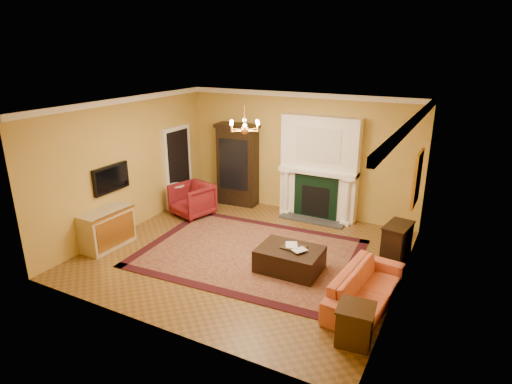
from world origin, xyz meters
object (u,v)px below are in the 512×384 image
Objects in this scene: end_table at (355,325)px; console_table at (396,244)px; china_cabinet at (238,167)px; wingback_armchair at (192,198)px; leather_ottoman at (290,259)px; pedestal_table at (177,196)px; commode at (107,229)px; coral_sofa at (366,283)px.

end_table is 2.74m from console_table.
china_cabinet is 2.29× the size of wingback_armchair.
wingback_armchair is at bearing -173.01° from console_table.
console_table is at bearing 35.83° from leather_ottoman.
leather_ottoman is (3.77, -1.49, -0.18)m from pedestal_table.
wingback_armchair is at bearing 155.67° from leather_ottoman.
commode is 5.36m from coral_sofa.
end_table is (5.42, -2.97, -0.14)m from pedestal_table.
pedestal_table is 2.34m from commode.
leather_ottoman is at bearing 79.63° from coral_sofa.
wingback_armchair reaches higher than end_table.
china_cabinet is at bearing 82.16° from wingback_armchair.
console_table reaches higher than leather_ottoman.
end_table is at bearing -28.71° from pedestal_table.
commode is at bearing -112.58° from china_cabinet.
pedestal_table is at bearing 157.76° from leather_ottoman.
china_cabinet reaches higher than pedestal_table.
commode is 1.96× the size of end_table.
pedestal_table reaches higher than end_table.
end_table is (5.45, -0.63, -0.13)m from commode.
pedestal_table is 0.65× the size of commode.
end_table reaches higher than leather_ottoman.
commode is 0.55× the size of coral_sofa.
console_table reaches higher than pedestal_table.
commode is at bearing -90.74° from pedestal_table.
commode reaches higher than pedestal_table.
china_cabinet is 1.04× the size of coral_sofa.
commode is (-0.03, -2.34, -0.01)m from pedestal_table.
coral_sofa is 1.68× the size of leather_ottoman.
console_table is at bearing -0.42° from coral_sofa.
china_cabinet reaches higher than coral_sofa.
console_table is (5.48, -0.23, -0.03)m from pedestal_table.
leather_ottoman is at bearing -134.61° from console_table.
console_table is (4.96, -0.17, -0.06)m from wingback_armchair.
leather_ottoman is at bearing 138.11° from end_table.
coral_sofa is at bearing -41.71° from china_cabinet.
coral_sofa is 1.70m from console_table.
coral_sofa is (5.31, -1.92, -0.03)m from pedestal_table.
china_cabinet is at bearing 133.92° from leather_ottoman.
china_cabinet is 2.89× the size of pedestal_table.
coral_sofa is at bearing 95.86° from end_table.
china_cabinet is at bearing 135.87° from end_table.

